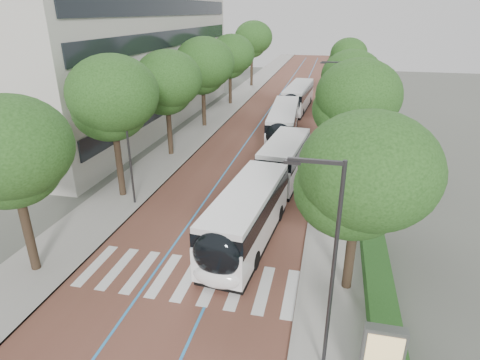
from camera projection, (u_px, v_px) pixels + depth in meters
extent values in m
plane|color=#51544C|center=(177.00, 291.00, 18.68)|extent=(160.00, 160.00, 0.00)
cube|color=brown|center=(284.00, 107.00, 54.59)|extent=(11.00, 140.00, 0.02)
cube|color=#9D9994|center=(230.00, 104.00, 56.11)|extent=(4.00, 140.00, 0.12)
cube|color=#9D9994|center=(340.00, 109.00, 53.03)|extent=(4.00, 140.00, 0.12)
cube|color=gray|center=(244.00, 104.00, 55.72)|extent=(0.20, 140.00, 0.14)
cube|color=gray|center=(326.00, 108.00, 53.42)|extent=(0.20, 140.00, 0.14)
cube|color=silver|center=(96.00, 265.00, 20.55)|extent=(0.55, 3.60, 0.01)
cube|color=silver|center=(118.00, 268.00, 20.30)|extent=(0.55, 3.60, 0.01)
cube|color=silver|center=(141.00, 271.00, 20.04)|extent=(0.55, 3.60, 0.01)
cube|color=silver|center=(164.00, 275.00, 19.78)|extent=(0.55, 3.60, 0.01)
cube|color=silver|center=(188.00, 278.00, 19.53)|extent=(0.55, 3.60, 0.01)
cube|color=silver|center=(213.00, 282.00, 19.27)|extent=(0.55, 3.60, 0.01)
cube|color=silver|center=(238.00, 286.00, 19.02)|extent=(0.55, 3.60, 0.01)
cube|color=silver|center=(264.00, 289.00, 18.76)|extent=(0.55, 3.60, 0.01)
cube|color=silver|center=(291.00, 293.00, 18.50)|extent=(0.55, 3.60, 0.01)
cube|color=#2882CB|center=(272.00, 106.00, 54.91)|extent=(0.12, 126.00, 0.01)
cube|color=#2882CB|center=(295.00, 107.00, 54.25)|extent=(0.12, 126.00, 0.01)
cube|color=#A2A096|center=(101.00, 59.00, 45.09)|extent=(18.00, 40.00, 14.00)
cube|color=black|center=(178.00, 99.00, 44.79)|extent=(0.12, 38.00, 1.60)
cube|color=black|center=(177.00, 69.00, 43.55)|extent=(0.12, 38.00, 1.60)
cube|color=black|center=(175.00, 38.00, 42.30)|extent=(0.12, 38.00, 1.60)
cube|color=black|center=(173.00, 7.00, 41.13)|extent=(0.12, 38.00, 1.60)
cube|color=#1C4618|center=(383.00, 312.00, 16.61)|extent=(1.20, 14.00, 0.80)
cylinder|color=#2C2C2E|center=(333.00, 276.00, 12.99)|extent=(0.14, 0.14, 8.00)
cube|color=#2C2C2E|center=(317.00, 161.00, 11.63)|extent=(1.70, 0.12, 0.12)
cube|color=#2C2C2E|center=(292.00, 162.00, 11.81)|extent=(0.50, 0.20, 0.10)
cylinder|color=#2C2C2E|center=(337.00, 108.00, 35.43)|extent=(0.14, 0.14, 8.00)
cube|color=#2C2C2E|center=(332.00, 62.00, 34.07)|extent=(1.70, 0.12, 0.12)
cube|color=#2C2C2E|center=(323.00, 63.00, 34.25)|extent=(0.50, 0.20, 0.10)
cylinder|color=#2C2C2E|center=(128.00, 146.00, 25.51)|extent=(0.14, 0.14, 8.00)
cylinder|color=black|center=(28.00, 233.00, 19.39)|extent=(0.44, 0.44, 4.26)
ellipsoid|color=#1B3F14|center=(10.00, 158.00, 17.88)|extent=(5.37, 5.37, 4.56)
cylinder|color=black|center=(119.00, 165.00, 27.38)|extent=(0.44, 0.44, 4.71)
ellipsoid|color=#1B3F14|center=(112.00, 102.00, 25.71)|extent=(5.79, 5.79, 4.92)
cylinder|color=black|center=(170.00, 131.00, 35.52)|extent=(0.44, 0.44, 4.39)
ellipsoid|color=#1B3F14|center=(166.00, 86.00, 33.97)|extent=(5.67, 5.67, 4.82)
cylinder|color=black|center=(204.00, 106.00, 44.48)|extent=(0.44, 0.44, 4.50)
ellipsoid|color=#1B3F14|center=(202.00, 69.00, 42.88)|extent=(6.38, 6.38, 5.42)
cylinder|color=black|center=(230.00, 88.00, 55.28)|extent=(0.44, 0.44, 4.35)
ellipsoid|color=#1B3F14|center=(230.00, 59.00, 53.74)|extent=(6.07, 6.07, 5.16)
cylinder|color=black|center=(252.00, 70.00, 68.58)|extent=(0.44, 0.44, 5.24)
ellipsoid|color=#1B3F14|center=(252.00, 41.00, 66.72)|extent=(6.28, 6.28, 5.33)
cylinder|color=black|center=(350.00, 253.00, 18.14)|extent=(0.44, 0.44, 3.89)
ellipsoid|color=#1B3F14|center=(359.00, 181.00, 16.76)|extent=(5.79, 5.79, 4.92)
cylinder|color=black|center=(347.00, 159.00, 28.81)|extent=(0.44, 0.44, 4.43)
ellipsoid|color=#1B3F14|center=(353.00, 103.00, 27.23)|extent=(5.71, 5.71, 4.85)
cylinder|color=black|center=(344.00, 116.00, 41.47)|extent=(0.44, 0.44, 3.92)
ellipsoid|color=#1B3F14|center=(348.00, 81.00, 40.08)|extent=(5.97, 5.97, 5.07)
cylinder|color=black|center=(343.00, 88.00, 55.75)|extent=(0.44, 0.44, 4.36)
ellipsoid|color=#1B3F14|center=(346.00, 58.00, 54.20)|extent=(4.86, 4.86, 4.13)
cylinder|color=black|center=(270.00, 180.00, 26.44)|extent=(2.38, 1.11, 2.30)
cube|color=white|center=(247.00, 222.00, 22.15)|extent=(3.38, 9.56, 1.82)
cube|color=black|center=(247.00, 204.00, 21.71)|extent=(3.40, 9.37, 0.97)
cube|color=silver|center=(247.00, 193.00, 21.46)|extent=(3.31, 9.36, 0.31)
cube|color=black|center=(247.00, 239.00, 22.57)|extent=(3.29, 9.18, 0.35)
cube|color=white|center=(284.00, 165.00, 30.41)|extent=(3.22, 7.94, 1.82)
cube|color=black|center=(285.00, 151.00, 29.97)|extent=(3.25, 7.79, 0.97)
cube|color=silver|center=(285.00, 142.00, 29.72)|extent=(3.16, 7.78, 0.31)
cube|color=black|center=(284.00, 178.00, 30.84)|extent=(3.15, 7.63, 0.35)
ellipsoid|color=black|center=(217.00, 255.00, 17.90)|extent=(2.44, 1.32, 2.28)
ellipsoid|color=white|center=(217.00, 276.00, 18.30)|extent=(2.43, 1.22, 1.14)
cylinder|color=black|center=(213.00, 252.00, 20.78)|extent=(0.39, 1.02, 1.00)
cylinder|color=black|center=(255.00, 260.00, 20.13)|extent=(0.39, 1.02, 1.00)
cylinder|color=black|center=(275.00, 165.00, 32.50)|extent=(0.39, 1.02, 1.00)
cylinder|color=black|center=(302.00, 168.00, 31.84)|extent=(0.39, 1.02, 1.00)
cylinder|color=black|center=(244.00, 208.00, 25.47)|extent=(0.39, 1.02, 1.00)
cylinder|color=black|center=(279.00, 213.00, 24.81)|extent=(0.39, 1.02, 1.00)
cube|color=white|center=(283.00, 126.00, 40.54)|extent=(3.11, 12.11, 1.82)
cube|color=black|center=(284.00, 115.00, 40.10)|extent=(3.14, 11.88, 0.97)
cube|color=silver|center=(284.00, 109.00, 39.85)|extent=(3.05, 11.87, 0.31)
cube|color=black|center=(283.00, 137.00, 40.97)|extent=(3.04, 11.63, 0.35)
ellipsoid|color=black|center=(279.00, 136.00, 34.95)|extent=(2.40, 1.22, 2.28)
ellipsoid|color=white|center=(278.00, 148.00, 35.35)|extent=(2.40, 1.12, 1.14)
cylinder|color=black|center=(268.00, 144.00, 37.75)|extent=(0.35, 1.01, 1.00)
cylinder|color=black|center=(292.00, 145.00, 37.40)|extent=(0.35, 1.01, 1.00)
cylinder|color=black|center=(275.00, 124.00, 44.47)|extent=(0.35, 1.01, 1.00)
cylinder|color=black|center=(296.00, 124.00, 44.11)|extent=(0.35, 1.01, 1.00)
cube|color=white|center=(298.00, 100.00, 52.56)|extent=(3.17, 12.12, 1.82)
cube|color=black|center=(298.00, 91.00, 52.11)|extent=(3.20, 11.88, 0.97)
cube|color=silver|center=(299.00, 86.00, 51.86)|extent=(3.11, 11.88, 0.31)
cube|color=black|center=(297.00, 108.00, 52.98)|extent=(3.09, 11.64, 0.35)
ellipsoid|color=black|center=(291.00, 103.00, 47.09)|extent=(2.41, 1.23, 2.28)
ellipsoid|color=white|center=(290.00, 113.00, 47.49)|extent=(2.40, 1.13, 1.14)
cylinder|color=black|center=(284.00, 111.00, 49.96)|extent=(0.36, 1.02, 1.00)
cylinder|color=black|center=(302.00, 112.00, 49.38)|extent=(0.36, 1.02, 1.00)
cylinder|color=black|center=(294.00, 100.00, 56.51)|extent=(0.36, 1.02, 1.00)
cylinder|color=black|center=(310.00, 100.00, 55.93)|extent=(0.36, 1.02, 1.00)
cube|color=#59595B|center=(382.00, 356.00, 13.00)|extent=(1.33, 0.36, 2.35)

